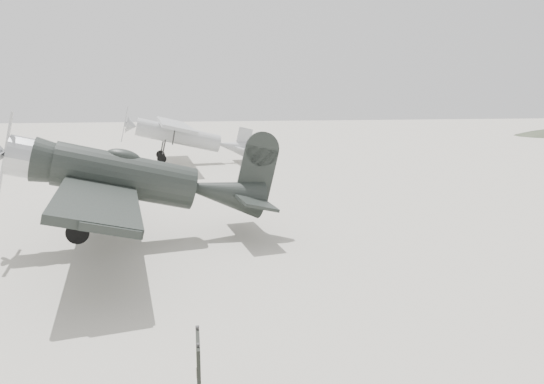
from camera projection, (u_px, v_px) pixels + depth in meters
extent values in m
plane|color=#B0A89C|center=(224.00, 280.00, 13.36)|extent=(160.00, 160.00, 0.00)
cylinder|color=black|center=(126.00, 178.00, 16.42)|extent=(4.34, 1.74, 1.35)
cone|color=black|center=(227.00, 172.00, 17.28)|extent=(2.61, 1.48, 1.25)
cylinder|color=#A7A9AC|center=(23.00, 182.00, 15.62)|extent=(0.98, 1.27, 1.19)
cone|color=#A7A9AC|center=(1.00, 183.00, 15.47)|extent=(0.39, 0.57, 0.54)
cube|color=#A7A9AC|center=(4.00, 183.00, 15.48)|extent=(0.07, 0.18, 2.50)
ellipsoid|color=black|center=(118.00, 159.00, 16.26)|extent=(1.12, 0.75, 0.44)
cube|color=black|center=(104.00, 190.00, 16.30)|extent=(3.11, 11.69, 0.21)
cube|color=black|center=(249.00, 170.00, 17.48)|extent=(1.44, 4.12, 0.10)
cube|color=black|center=(254.00, 145.00, 17.37)|extent=(1.16, 0.21, 1.73)
cylinder|color=black|center=(91.00, 243.00, 15.21)|extent=(0.67, 0.22, 0.65)
cylinder|color=black|center=(95.00, 222.00, 17.66)|extent=(0.67, 0.22, 0.65)
cylinder|color=#333333|center=(90.00, 221.00, 15.09)|extent=(0.12, 0.12, 1.35)
cylinder|color=#333333|center=(94.00, 203.00, 17.54)|extent=(0.12, 0.12, 1.35)
cylinder|color=black|center=(257.00, 183.00, 17.63)|extent=(0.22, 0.10, 0.21)
cylinder|color=#A0A3A5|center=(179.00, 135.00, 35.27)|extent=(5.61, 1.47, 1.17)
cone|color=#A0A3A5|center=(234.00, 134.00, 36.13)|extent=(1.98, 1.17, 1.07)
cone|color=#A0A3A5|center=(131.00, 136.00, 34.55)|extent=(0.70, 1.14, 1.11)
cube|color=#A0A3A5|center=(124.00, 136.00, 34.45)|extent=(0.06, 0.15, 2.35)
cube|color=#A0A3A5|center=(172.00, 125.00, 35.05)|extent=(2.65, 11.84, 0.19)
cube|color=#A0A3A5|center=(242.00, 133.00, 36.25)|extent=(1.15, 3.68, 0.09)
cube|color=#A0A3A5|center=(243.00, 123.00, 36.15)|extent=(0.96, 0.14, 1.39)
cylinder|color=black|center=(167.00, 162.00, 34.24)|extent=(0.61, 0.18, 0.60)
cylinder|color=black|center=(166.00, 158.00, 36.49)|extent=(0.61, 0.18, 0.60)
cylinder|color=#333333|center=(167.00, 153.00, 34.13)|extent=(0.10, 0.10, 1.28)
cylinder|color=#333333|center=(165.00, 149.00, 36.38)|extent=(0.10, 0.10, 1.28)
cylinder|color=black|center=(245.00, 139.00, 36.37)|extent=(0.20, 0.08, 0.19)
cylinder|color=#333333|center=(199.00, 383.00, 7.45)|extent=(0.06, 0.06, 1.20)
cylinder|color=#333333|center=(198.00, 364.00, 7.99)|extent=(0.06, 0.06, 1.20)
cube|color=black|center=(198.00, 364.00, 7.70)|extent=(0.08, 0.84, 0.83)
cube|color=beige|center=(196.00, 362.00, 7.69)|extent=(0.03, 0.65, 0.17)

